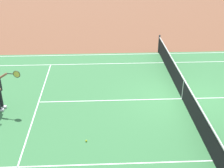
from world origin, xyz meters
The scene contains 5 objects.
ground_plane centered at (0.00, 0.00, 0.00)m, with size 60.00×60.00×0.00m, color brown.
court_slab centered at (0.00, 0.00, 0.00)m, with size 24.20×11.40×0.00m, color #387A42.
court_line_markings centered at (0.00, 0.00, 0.00)m, with size 23.85×11.05×0.01m.
tennis_net centered at (0.00, 0.00, 0.49)m, with size 0.10×11.70×1.08m.
tennis_ball centered at (4.22, 2.89, 0.03)m, with size 0.07×0.07×0.07m, color #CCE01E.
Camera 1 is at (3.71, 11.81, 6.91)m, focal length 49.24 mm.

